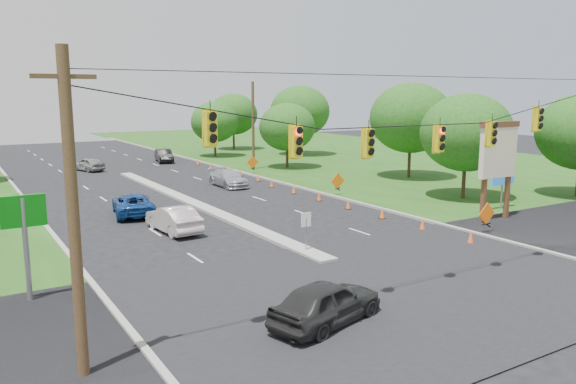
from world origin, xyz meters
TOP-DOWN VIEW (x-y plane):
  - ground at (0.00, 0.00)m, footprint 160.00×160.00m
  - grass_right at (30.00, 20.00)m, footprint 40.00×160.00m
  - cross_street at (0.00, 0.00)m, footprint 160.00×14.00m
  - curb_left at (-10.10, 30.00)m, footprint 0.25×110.00m
  - curb_right at (10.10, 30.00)m, footprint 0.25×110.00m
  - median at (0.00, 21.00)m, footprint 1.00×34.00m
  - median_sign at (0.00, 6.00)m, footprint 0.55×0.06m
  - signal_span at (-0.05, -1.00)m, footprint 25.60×0.32m
  - utility_pole_far_right at (12.50, 35.00)m, footprint 0.28×0.28m
  - pylon_sign at (14.31, 6.20)m, footprint 5.90×2.30m
  - cone_0 at (8.37, 3.00)m, footprint 0.32×0.32m
  - cone_1 at (8.37, 6.50)m, footprint 0.32×0.32m
  - cone_2 at (8.37, 10.00)m, footprint 0.32×0.32m
  - cone_3 at (8.37, 13.50)m, footprint 0.32×0.32m
  - cone_4 at (8.37, 17.00)m, footprint 0.32×0.32m
  - cone_5 at (8.37, 20.50)m, footprint 0.32×0.32m
  - cone_6 at (8.37, 24.00)m, footprint 0.32×0.32m
  - cone_7 at (8.97, 27.50)m, footprint 0.32×0.32m
  - cone_8 at (8.97, 31.00)m, footprint 0.32×0.32m
  - cone_9 at (8.97, 34.50)m, footprint 0.32×0.32m
  - cone_10 at (8.97, 38.00)m, footprint 0.32×0.32m
  - cone_11 at (8.97, 41.50)m, footprint 0.32×0.32m
  - work_sign_0 at (10.80, 4.00)m, footprint 1.27×0.58m
  - work_sign_1 at (10.80, 18.00)m, footprint 1.27×0.58m
  - work_sign_2 at (10.80, 32.00)m, footprint 1.27×0.58m
  - tree_7 at (18.00, 12.00)m, footprint 6.72×6.72m
  - tree_8 at (22.00, 22.00)m, footprint 7.56×7.56m
  - tree_9 at (16.00, 34.00)m, footprint 5.88×5.88m
  - tree_10 at (24.00, 44.00)m, footprint 7.56×7.56m
  - tree_11 at (20.00, 55.00)m, footprint 6.72×6.72m
  - tree_12 at (14.00, 48.00)m, footprint 5.88×5.88m
  - black_sedan at (-4.15, -1.59)m, footprint 4.88×3.03m
  - white_sedan at (-4.04, 13.56)m, footprint 1.91×4.70m
  - blue_pickup at (-4.69, 19.28)m, footprint 3.29×5.50m
  - silver_car_far at (5.52, 26.42)m, footprint 2.06×4.95m
  - silver_car_oncoming at (-2.45, 42.66)m, footprint 2.86×4.36m
  - dark_car_receding at (6.65, 45.94)m, footprint 2.41×4.78m

SIDE VIEW (x-z plane):
  - ground at x=0.00m, z-range 0.00..0.00m
  - grass_right at x=30.00m, z-range -0.03..0.03m
  - cross_street at x=0.00m, z-range -0.01..0.01m
  - curb_left at x=-10.10m, z-range -0.08..0.08m
  - curb_right at x=10.10m, z-range -0.08..0.08m
  - median at x=0.00m, z-range -0.09..0.09m
  - cone_0 at x=8.37m, z-range 0.00..0.70m
  - cone_1 at x=8.37m, z-range 0.00..0.70m
  - cone_2 at x=8.37m, z-range 0.00..0.70m
  - cone_3 at x=8.37m, z-range 0.00..0.70m
  - cone_4 at x=8.37m, z-range 0.00..0.70m
  - cone_5 at x=8.37m, z-range 0.00..0.70m
  - cone_6 at x=8.37m, z-range 0.00..0.70m
  - cone_7 at x=8.97m, z-range 0.00..0.70m
  - cone_8 at x=8.97m, z-range 0.00..0.70m
  - cone_9 at x=8.97m, z-range 0.00..0.70m
  - cone_10 at x=8.97m, z-range 0.00..0.70m
  - cone_11 at x=8.97m, z-range 0.00..0.70m
  - silver_car_oncoming at x=-2.45m, z-range 0.00..1.38m
  - silver_car_far at x=5.52m, z-range 0.00..1.43m
  - blue_pickup at x=-4.69m, z-range 0.00..1.43m
  - dark_car_receding at x=6.65m, z-range 0.00..1.50m
  - white_sedan at x=-4.04m, z-range 0.00..1.52m
  - black_sedan at x=-4.15m, z-range 0.00..1.55m
  - work_sign_0 at x=10.80m, z-range 0.41..1.78m
  - work_sign_1 at x=10.80m, z-range 0.41..1.78m
  - work_sign_2 at x=10.80m, z-range 0.41..1.78m
  - median_sign at x=0.00m, z-range 0.44..2.49m
  - pylon_sign at x=14.31m, z-range 0.94..7.06m
  - tree_9 at x=16.00m, z-range 0.91..7.77m
  - tree_12 at x=14.00m, z-range 0.91..7.77m
  - utility_pole_far_right at x=12.50m, z-range 0.00..9.00m
  - tree_7 at x=18.00m, z-range 1.04..8.88m
  - tree_11 at x=20.00m, z-range 1.04..8.88m
  - signal_span at x=-0.05m, z-range 0.47..9.47m
  - tree_8 at x=22.00m, z-range 1.17..9.99m
  - tree_10 at x=24.00m, z-range 1.17..9.99m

